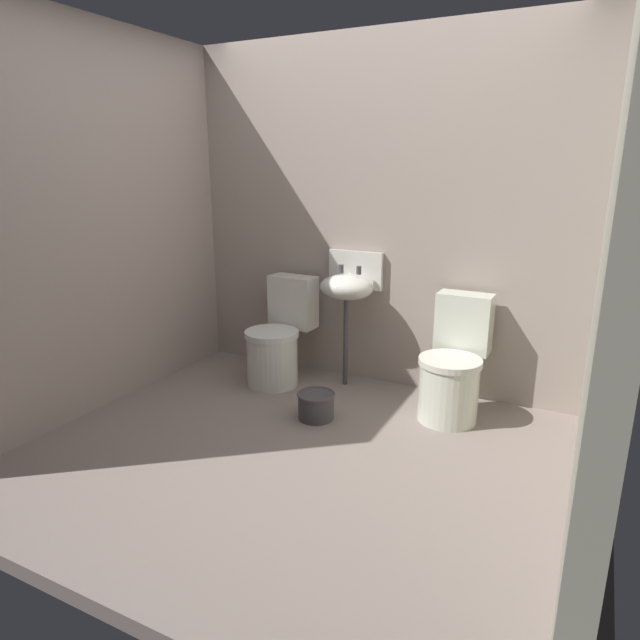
% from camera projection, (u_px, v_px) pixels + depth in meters
% --- Properties ---
extents(ground_plane, '(3.32, 2.79, 0.08)m').
position_uv_depth(ground_plane, '(297.00, 452.00, 3.26)').
color(ground_plane, gray).
extents(wall_back, '(3.32, 0.10, 2.48)m').
position_uv_depth(wall_back, '(379.00, 216.00, 3.98)').
color(wall_back, '#9F8F84').
rests_on(wall_back, ground).
extents(wall_left, '(0.10, 2.59, 2.48)m').
position_uv_depth(wall_left, '(103.00, 221.00, 3.65)').
color(wall_left, '#A29088').
rests_on(wall_left, ground).
extents(wall_right, '(0.10, 2.59, 2.48)m').
position_uv_depth(wall_right, '(616.00, 252.00, 2.34)').
color(wall_right, gray).
rests_on(wall_right, ground).
extents(toilet_left, '(0.42, 0.61, 0.78)m').
position_uv_depth(toilet_left, '(279.00, 341.00, 4.15)').
color(toilet_left, silver).
rests_on(toilet_left, ground).
extents(toilet_right, '(0.41, 0.60, 0.78)m').
position_uv_depth(toilet_right, '(453.00, 369.00, 3.58)').
color(toilet_right, silver).
rests_on(toilet_right, ground).
extents(sink, '(0.42, 0.35, 0.99)m').
position_uv_depth(sink, '(348.00, 286.00, 3.99)').
color(sink, '#413E41').
rests_on(sink, ground).
extents(bucket, '(0.25, 0.25, 0.18)m').
position_uv_depth(bucket, '(316.00, 405.00, 3.58)').
color(bucket, '#413E41').
rests_on(bucket, ground).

